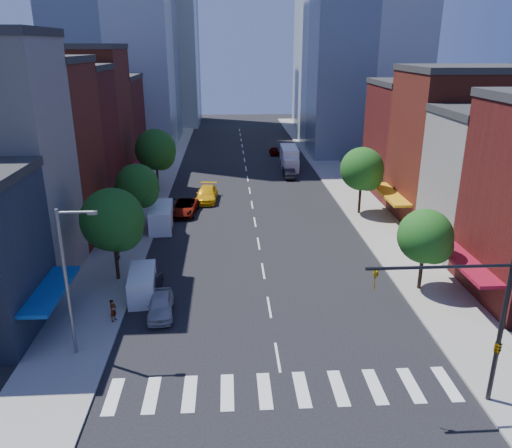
{
  "coord_description": "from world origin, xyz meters",
  "views": [
    {
      "loc": [
        -2.75,
        -25.01,
        17.45
      ],
      "look_at": [
        -0.73,
        9.52,
        5.0
      ],
      "focal_mm": 35.0,
      "sensor_mm": 36.0,
      "label": 1
    }
  ],
  "objects": [
    {
      "name": "ground",
      "position": [
        0.0,
        0.0,
        0.0
      ],
      "size": [
        220.0,
        220.0,
        0.0
      ],
      "primitive_type": "plane",
      "color": "black",
      "rests_on": "ground"
    },
    {
      "name": "sidewalk_left",
      "position": [
        -12.5,
        40.0,
        0.07
      ],
      "size": [
        5.0,
        120.0,
        0.15
      ],
      "primitive_type": "cube",
      "color": "gray",
      "rests_on": "ground"
    },
    {
      "name": "sidewalk_right",
      "position": [
        12.5,
        40.0,
        0.07
      ],
      "size": [
        5.0,
        120.0,
        0.15
      ],
      "primitive_type": "cube",
      "color": "gray",
      "rests_on": "ground"
    },
    {
      "name": "crosswalk",
      "position": [
        0.0,
        -3.0,
        0.01
      ],
      "size": [
        19.0,
        3.0,
        0.01
      ],
      "primitive_type": "cube",
      "color": "silver",
      "rests_on": "ground"
    },
    {
      "name": "bldg_left_2",
      "position": [
        -21.0,
        20.5,
        8.0
      ],
      "size": [
        12.0,
        9.0,
        16.0
      ],
      "primitive_type": "cube",
      "color": "maroon",
      "rests_on": "ground"
    },
    {
      "name": "bldg_left_3",
      "position": [
        -21.0,
        29.0,
        7.5
      ],
      "size": [
        12.0,
        8.0,
        15.0
      ],
      "primitive_type": "cube",
      "color": "#521614",
      "rests_on": "ground"
    },
    {
      "name": "bldg_left_4",
      "position": [
        -21.0,
        37.5,
        8.5
      ],
      "size": [
        12.0,
        9.0,
        17.0
      ],
      "primitive_type": "cube",
      "color": "maroon",
      "rests_on": "ground"
    },
    {
      "name": "bldg_left_5",
      "position": [
        -21.0,
        47.0,
        6.5
      ],
      "size": [
        12.0,
        10.0,
        13.0
      ],
      "primitive_type": "cube",
      "color": "#521614",
      "rests_on": "ground"
    },
    {
      "name": "bldg_right_1",
      "position": [
        21.0,
        15.0,
        6.0
      ],
      "size": [
        12.0,
        8.0,
        12.0
      ],
      "primitive_type": "cube",
      "color": "#B6B2A8",
      "rests_on": "ground"
    },
    {
      "name": "bldg_right_2",
      "position": [
        21.0,
        24.0,
        7.5
      ],
      "size": [
        12.0,
        10.0,
        15.0
      ],
      "primitive_type": "cube",
      "color": "maroon",
      "rests_on": "ground"
    },
    {
      "name": "bldg_right_3",
      "position": [
        21.0,
        34.0,
        6.5
      ],
      "size": [
        12.0,
        10.0,
        13.0
      ],
      "primitive_type": "cube",
      "color": "#521614",
      "rests_on": "ground"
    },
    {
      "name": "traffic_signal",
      "position": [
        9.94,
        -4.5,
        4.16
      ],
      "size": [
        7.24,
        2.24,
        8.0
      ],
      "color": "black",
      "rests_on": "sidewalk_right"
    },
    {
      "name": "streetlight",
      "position": [
        -11.81,
        1.0,
        5.28
      ],
      "size": [
        2.25,
        0.25,
        9.0
      ],
      "color": "slate",
      "rests_on": "sidewalk_left"
    },
    {
      "name": "tree_left_near",
      "position": [
        -11.35,
        10.92,
        4.87
      ],
      "size": [
        4.8,
        4.8,
        7.3
      ],
      "color": "black",
      "rests_on": "sidewalk_left"
    },
    {
      "name": "tree_left_mid",
      "position": [
        -11.35,
        21.92,
        4.53
      ],
      "size": [
        4.2,
        4.2,
        6.65
      ],
      "color": "black",
      "rests_on": "sidewalk_left"
    },
    {
      "name": "tree_left_far",
      "position": [
        -11.35,
        35.92,
        5.2
      ],
      "size": [
        5.0,
        5.0,
        7.75
      ],
      "color": "black",
      "rests_on": "sidewalk_left"
    },
    {
      "name": "tree_right_near",
      "position": [
        11.65,
        7.92,
        4.19
      ],
      "size": [
        4.0,
        4.0,
        6.2
      ],
      "color": "black",
      "rests_on": "sidewalk_right"
    },
    {
      "name": "tree_right_far",
      "position": [
        11.65,
        25.92,
        4.86
      ],
      "size": [
        4.6,
        4.6,
        7.2
      ],
      "color": "black",
      "rests_on": "sidewalk_right"
    },
    {
      "name": "parked_car_front",
      "position": [
        -7.5,
        5.44,
        0.72
      ],
      "size": [
        1.99,
        4.33,
        1.44
      ],
      "primitive_type": "imported",
      "rotation": [
        0.0,
        0.0,
        0.07
      ],
      "color": "#A5A4A9",
      "rests_on": "ground"
    },
    {
      "name": "parked_car_second",
      "position": [
        -8.78,
        8.32,
        0.67
      ],
      "size": [
        1.84,
        4.18,
        1.33
      ],
      "primitive_type": "imported",
      "rotation": [
        0.0,
        0.0,
        -0.11
      ],
      "color": "black",
      "rests_on": "ground"
    },
    {
      "name": "parked_car_third",
      "position": [
        -7.5,
        27.11,
        0.75
      ],
      "size": [
        3.03,
        5.65,
        1.51
      ],
      "primitive_type": "imported",
      "rotation": [
        0.0,
        0.0,
        -0.1
      ],
      "color": "#999999",
      "rests_on": "ground"
    },
    {
      "name": "parked_car_rear",
      "position": [
        -9.5,
        25.17,
        0.81
      ],
      "size": [
        2.41,
        5.63,
        1.62
      ],
      "primitive_type": "imported",
      "rotation": [
        0.0,
        0.0,
        -0.03
      ],
      "color": "black",
      "rests_on": "ground"
    },
    {
      "name": "cargo_van_near",
      "position": [
        -9.13,
        8.1,
        0.96
      ],
      "size": [
        2.24,
        4.72,
        1.95
      ],
      "rotation": [
        0.0,
        0.0,
        0.09
      ],
      "color": "silver",
      "rests_on": "ground"
    },
    {
      "name": "cargo_van_far",
      "position": [
        -9.49,
        22.67,
        1.15
      ],
      "size": [
        2.51,
        5.57,
        2.32
      ],
      "rotation": [
        0.0,
        0.0,
        0.06
      ],
      "color": "white",
      "rests_on": "ground"
    },
    {
      "name": "taxi",
      "position": [
        -5.25,
        31.9,
        0.83
      ],
      "size": [
        2.64,
        5.82,
        1.65
      ],
      "primitive_type": "imported",
      "rotation": [
        0.0,
        0.0,
        -0.06
      ],
      "color": "yellow",
      "rests_on": "ground"
    },
    {
      "name": "traffic_car_oncoming",
      "position": [
        5.78,
        42.11,
        0.68
      ],
      "size": [
        1.44,
        4.12,
        1.36
      ],
      "primitive_type": "imported",
      "rotation": [
        0.0,
        0.0,
        3.14
      ],
      "color": "black",
      "rests_on": "ground"
    },
    {
      "name": "traffic_car_far",
      "position": [
        5.17,
        57.85,
        0.64
      ],
      "size": [
        1.5,
        3.73,
        1.27
      ],
      "primitive_type": "imported",
      "rotation": [
        0.0,
        0.0,
        3.14
      ],
      "color": "#999999",
      "rests_on": "ground"
    },
    {
      "name": "box_truck",
      "position": [
        6.51,
        47.86,
        1.47
      ],
      "size": [
        2.61,
        7.79,
        3.11
      ],
      "rotation": [
        0.0,
        0.0,
        -0.03
      ],
      "color": "silver",
      "rests_on": "ground"
    },
    {
      "name": "pedestrian_near",
      "position": [
        -10.5,
        4.55,
        0.92
      ],
      "size": [
        0.58,
        0.66,
        1.54
      ],
      "primitive_type": "imported",
      "rotation": [
        0.0,
        0.0,
        1.12
      ],
      "color": "#999999",
      "rests_on": "sidewalk_left"
    },
    {
      "name": "pedestrian_far",
      "position": [
        -12.36,
        14.71,
        0.96
      ],
      "size": [
        0.66,
        0.83,
        1.63
      ],
      "primitive_type": "imported",
      "rotation": [
        0.0,
        0.0,
        -1.51
      ],
      "color": "#999999",
      "rests_on": "sidewalk_left"
    }
  ]
}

